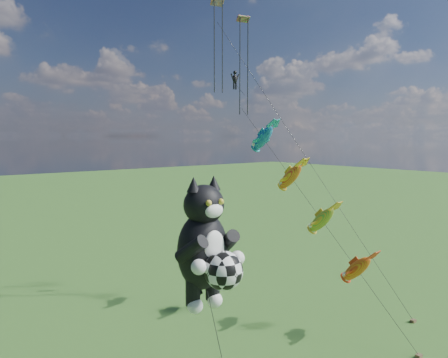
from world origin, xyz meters
TOP-DOWN VIEW (x-y plane):
  - cat_kite_rig at (-5.77, 0.94)m, footprint 2.62×4.11m
  - fish_windsock_rig at (8.43, 7.64)m, footprint 1.30×15.96m
  - parafoil_rig at (8.50, 15.53)m, footprint 6.11×16.76m

SIDE VIEW (x-z plane):
  - fish_windsock_rig at x=8.43m, z-range 0.98..16.80m
  - cat_kite_rig at x=-5.77m, z-range 3.02..14.83m
  - parafoil_rig at x=8.50m, z-range 6.69..32.23m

